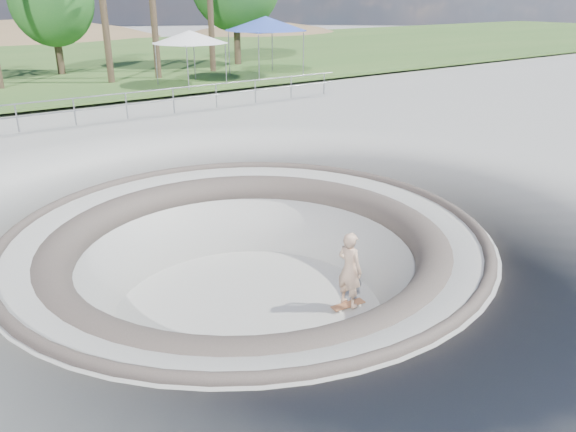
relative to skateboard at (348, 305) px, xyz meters
name	(u,v)px	position (x,y,z in m)	size (l,w,h in m)	color
ground	(247,231)	(-1.84, 1.31, 1.83)	(180.00, 180.00, 0.00)	#A0A09B
skate_bowl	(249,305)	(-1.84, 1.31, 0.00)	(14.00, 14.00, 4.10)	#A0A09B
safety_railing	(74,111)	(-1.84, 13.31, 2.52)	(25.00, 0.06, 1.03)	gray
skateboard	(348,305)	(0.00, 0.00, 0.00)	(0.84, 0.32, 0.09)	brown
skater	(350,269)	(0.00, 0.00, 0.90)	(0.64, 0.42, 1.77)	tan
canopy_white	(190,37)	(6.06, 19.31, 4.51)	(5.30, 5.30, 2.74)	gray
canopy_blue	(265,24)	(11.10, 19.79, 5.01)	(6.56, 6.56, 3.31)	gray
bushy_tree_mid	(51,0)	(1.62, 27.69, 6.24)	(4.74, 4.31, 6.83)	brown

